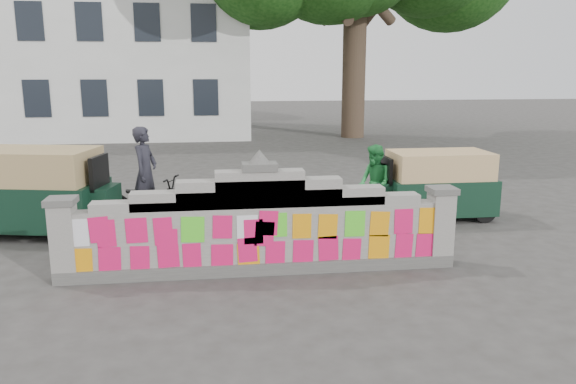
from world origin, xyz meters
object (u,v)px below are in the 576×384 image
Objects in this scene: cyclist_bike at (147,202)px; rickshaw_left at (38,190)px; pedestrian at (375,183)px; rickshaw_right at (435,184)px; cyclist_rider at (146,184)px.

cyclist_bike is 0.66× the size of rickshaw_left.
rickshaw_right is at bearing 79.28° from pedestrian.
cyclist_rider reaches higher than rickshaw_right.
rickshaw_left is 1.18× the size of rickshaw_right.
pedestrian is (4.81, -0.08, 0.28)m from cyclist_bike.
cyclist_rider is at bearing 15.65° from rickshaw_left.
cyclist_rider is at bearing -0.34° from rickshaw_right.
cyclist_rider reaches higher than rickshaw_left.
rickshaw_left is (-6.91, -0.04, 0.05)m from pedestrian.
cyclist_bike is at bearing 15.65° from rickshaw_left.
cyclist_bike is 0.78× the size of rickshaw_right.
rickshaw_right is at bearing -71.43° from cyclist_rider.
rickshaw_left is at bearing 112.21° from cyclist_rider.
rickshaw_left is at bearing 0.58° from rickshaw_right.
cyclist_rider is 0.59× the size of rickshaw_left.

